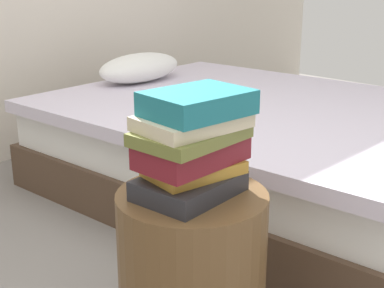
{
  "coord_description": "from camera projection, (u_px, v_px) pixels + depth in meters",
  "views": [
    {
      "loc": [
        -0.97,
        -0.94,
        1.08
      ],
      "look_at": [
        0.0,
        0.0,
        0.65
      ],
      "focal_mm": 51.01,
      "sensor_mm": 36.0,
      "label": 1
    }
  ],
  "objects": [
    {
      "name": "book_charcoal",
      "position": [
        189.0,
        186.0,
        1.45
      ],
      "size": [
        0.28,
        0.22,
        0.05
      ],
      "primitive_type": "cube",
      "rotation": [
        0.0,
        0.0,
        0.08
      ],
      "color": "#28282D",
      "rests_on": "side_table"
    },
    {
      "name": "bed",
      "position": [
        252.0,
        146.0,
        2.73
      ],
      "size": [
        1.66,
        2.1,
        0.62
      ],
      "rotation": [
        0.0,
        0.0,
        0.07
      ],
      "color": "#4C3828",
      "rests_on": "ground_plane"
    },
    {
      "name": "book_olive",
      "position": [
        190.0,
        135.0,
        1.41
      ],
      "size": [
        0.29,
        0.21,
        0.03
      ],
      "primitive_type": "cube",
      "rotation": [
        0.0,
        0.0,
        0.05
      ],
      "color": "olive",
      "rests_on": "book_maroon"
    },
    {
      "name": "side_table",
      "position": [
        192.0,
        277.0,
        1.54
      ],
      "size": [
        0.41,
        0.41,
        0.51
      ],
      "primitive_type": "cylinder",
      "color": "brown",
      "rests_on": "ground_plane"
    },
    {
      "name": "book_teal",
      "position": [
        198.0,
        103.0,
        1.38
      ],
      "size": [
        0.27,
        0.21,
        0.06
      ],
      "primitive_type": "cube",
      "rotation": [
        0.0,
        0.0,
        -0.08
      ],
      "color": "#1E727F",
      "rests_on": "book_cream"
    },
    {
      "name": "book_ochre",
      "position": [
        194.0,
        169.0,
        1.45
      ],
      "size": [
        0.27,
        0.19,
        0.03
      ],
      "primitive_type": "cube",
      "rotation": [
        0.0,
        0.0,
        -0.16
      ],
      "color": "#B7842D",
      "rests_on": "book_charcoal"
    },
    {
      "name": "book_cream",
      "position": [
        191.0,
        122.0,
        1.4
      ],
      "size": [
        0.29,
        0.21,
        0.04
      ],
      "primitive_type": "cube",
      "rotation": [
        0.0,
        0.0,
        -0.09
      ],
      "color": "beige",
      "rests_on": "book_olive"
    },
    {
      "name": "book_maroon",
      "position": [
        193.0,
        153.0,
        1.42
      ],
      "size": [
        0.29,
        0.18,
        0.06
      ],
      "primitive_type": "cube",
      "rotation": [
        0.0,
        0.0,
        0.02
      ],
      "color": "maroon",
      "rests_on": "book_ochre"
    }
  ]
}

